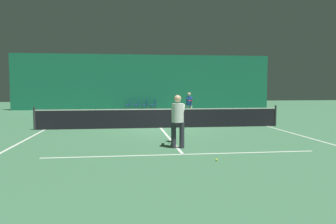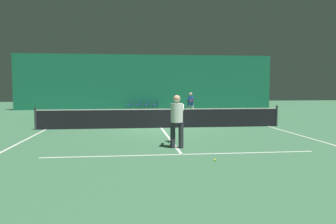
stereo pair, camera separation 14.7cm
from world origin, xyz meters
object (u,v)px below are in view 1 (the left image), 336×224
object	(u,v)px
tennis_net	(161,118)
player_far	(189,103)
tennis_ball	(216,160)
courtside_chair_1	(137,104)
courtside_chair_3	(154,104)
player_near	(178,117)
courtside_chair_2	(146,104)
courtside_chair_0	(129,104)

from	to	relation	value
tennis_net	player_far	xyz separation A→B (m)	(2.40, 4.98, 0.45)
tennis_ball	courtside_chair_1	bearing A→B (deg)	94.13
courtside_chair_3	tennis_ball	size ratio (longest dim) A/B	12.73
player_near	tennis_ball	size ratio (longest dim) A/B	26.52
player_far	courtside_chair_2	world-z (taller)	player_far
player_far	courtside_chair_1	world-z (taller)	player_far
courtside_chair_0	courtside_chair_3	bearing A→B (deg)	90.00
tennis_net	player_far	size ratio (longest dim) A/B	7.27
tennis_net	courtside_chair_3	distance (m)	13.00
player_near	tennis_net	bearing A→B (deg)	12.64
tennis_net	tennis_ball	xyz separation A→B (m)	(0.76, -7.38, -0.48)
courtside_chair_0	courtside_chair_3	distance (m)	2.23
tennis_net	player_near	world-z (taller)	player_near
courtside_chair_0	tennis_ball	bearing A→B (deg)	6.20
courtside_chair_0	tennis_ball	distance (m)	20.48
tennis_net	courtside_chair_1	xyz separation A→B (m)	(-0.72, 12.98, -0.03)
tennis_net	tennis_ball	bearing A→B (deg)	-84.15
courtside_chair_1	courtside_chair_2	bearing A→B (deg)	90.00
tennis_net	courtside_chair_1	bearing A→B (deg)	93.16
player_near	courtside_chair_1	world-z (taller)	player_near
tennis_net	tennis_ball	distance (m)	7.43
courtside_chair_0	tennis_net	bearing A→B (deg)	6.41
courtside_chair_2	tennis_ball	world-z (taller)	courtside_chair_2
courtside_chair_1	courtside_chair_2	distance (m)	0.74
courtside_chair_0	player_near	bearing A→B (deg)	4.60
courtside_chair_0	courtside_chair_2	bearing A→B (deg)	90.00
tennis_net	tennis_ball	world-z (taller)	tennis_net
courtside_chair_1	courtside_chair_3	bearing A→B (deg)	90.00
tennis_net	courtside_chair_0	xyz separation A→B (m)	(-1.46, 12.98, -0.03)
tennis_net	courtside_chair_1	size ratio (longest dim) A/B	14.29
courtside_chair_0	tennis_ball	world-z (taller)	courtside_chair_0
courtside_chair_0	courtside_chair_1	size ratio (longest dim) A/B	1.00
player_near	courtside_chair_0	xyz separation A→B (m)	(-1.47, 18.29, -0.53)
player_near	tennis_ball	distance (m)	2.40
courtside_chair_2	courtside_chair_1	bearing A→B (deg)	-90.00
courtside_chair_0	courtside_chair_2	world-z (taller)	same
player_far	tennis_ball	size ratio (longest dim) A/B	25.02
player_far	courtside_chair_1	size ratio (longest dim) A/B	1.97
player_far	courtside_chair_2	size ratio (longest dim) A/B	1.97
courtside_chair_1	tennis_ball	bearing A→B (deg)	4.13
tennis_net	player_near	xyz separation A→B (m)	(0.01, -5.31, 0.51)
player_near	courtside_chair_2	bearing A→B (deg)	12.46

